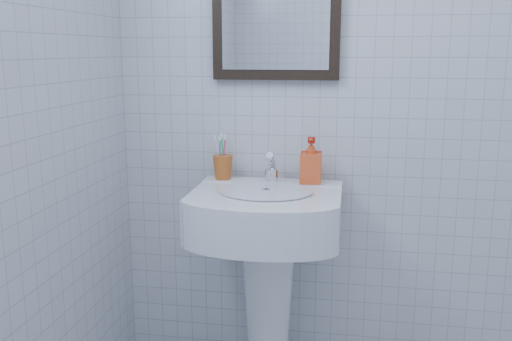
# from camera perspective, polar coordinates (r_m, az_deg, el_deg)

# --- Properties ---
(wall_back) EXTENTS (2.20, 0.02, 2.50)m
(wall_back) POSITION_cam_1_polar(r_m,az_deg,el_deg) (2.29, 13.45, 8.99)
(wall_back) COLOR silver
(wall_back) RESTS_ON ground
(washbasin) EXTENTS (0.55, 0.41, 0.85)m
(washbasin) POSITION_cam_1_polar(r_m,az_deg,el_deg) (2.23, 1.15, -8.60)
(washbasin) COLOR white
(washbasin) RESTS_ON ground
(faucet) EXTENTS (0.05, 0.11, 0.13)m
(faucet) POSITION_cam_1_polar(r_m,az_deg,el_deg) (2.24, 1.57, 0.09)
(faucet) COLOR silver
(faucet) RESTS_ON washbasin
(toothbrush_cup) EXTENTS (0.10, 0.10, 0.10)m
(toothbrush_cup) POSITION_cam_1_polar(r_m,az_deg,el_deg) (2.30, -3.33, 0.34)
(toothbrush_cup) COLOR #BA571E
(toothbrush_cup) RESTS_ON washbasin
(soap_dispenser) EXTENTS (0.08, 0.08, 0.18)m
(soap_dispenser) POSITION_cam_1_polar(r_m,az_deg,el_deg) (2.23, 5.52, 1.02)
(soap_dispenser) COLOR #DD4815
(soap_dispenser) RESTS_ON washbasin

